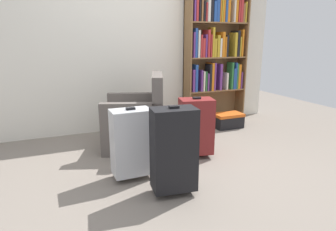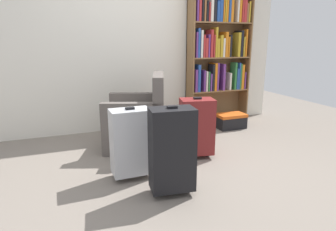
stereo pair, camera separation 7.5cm
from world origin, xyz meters
TOP-DOWN VIEW (x-y plane):
  - ground_plane at (0.00, 0.00)m, footprint 7.71×7.71m
  - back_wall at (0.00, 1.71)m, footprint 4.40×0.10m
  - bookshelf at (1.17, 1.52)m, footprint 0.99×0.26m
  - armchair at (-0.28, 0.87)m, footprint 0.89×0.89m
  - mug at (0.18, 0.74)m, footprint 0.12×0.08m
  - storage_box at (1.22, 1.13)m, footprint 0.43×0.26m
  - suitcase_silver at (-0.56, 0.07)m, footprint 0.37×0.23m
  - suitcase_black at (-0.31, -0.35)m, footprint 0.39×0.26m
  - suitcase_dark_red at (0.24, 0.31)m, footprint 0.40×0.31m

SIDE VIEW (x-z plane):
  - ground_plane at x=0.00m, z-range 0.00..0.00m
  - mug at x=0.18m, z-range 0.00..0.10m
  - storage_box at x=1.22m, z-range 0.01..0.22m
  - armchair at x=-0.28m, z-range -0.13..0.77m
  - suitcase_dark_red at x=0.24m, z-range 0.01..0.70m
  - suitcase_silver at x=-0.56m, z-range 0.01..0.71m
  - suitcase_black at x=-0.31m, z-range 0.01..0.79m
  - bookshelf at x=1.17m, z-range 0.13..2.16m
  - back_wall at x=0.00m, z-range 0.00..2.60m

